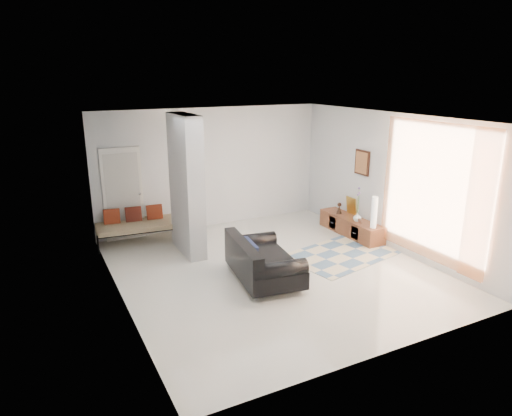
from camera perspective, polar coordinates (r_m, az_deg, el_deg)
name	(u,v)px	position (r m, az deg, el deg)	size (l,w,h in m)	color
floor	(273,270)	(8.63, 2.17, -7.70)	(6.00, 6.00, 0.00)	silver
ceiling	(275,118)	(7.91, 2.39, 11.15)	(6.00, 6.00, 0.00)	white
wall_back	(212,168)	(10.81, -5.52, 5.01)	(6.00, 6.00, 0.00)	silver
wall_front	(393,255)	(5.86, 16.77, -5.59)	(6.00, 6.00, 0.00)	silver
wall_left	(117,219)	(7.27, -17.01, -1.31)	(6.00, 6.00, 0.00)	silver
wall_right	(391,182)	(9.76, 16.54, 3.16)	(6.00, 6.00, 0.00)	silver
partition_column	(186,185)	(9.16, -8.69, 2.81)	(0.35, 1.20, 2.80)	#A6AAAE
hallway_door	(123,194)	(10.29, -16.31, 1.66)	(0.85, 0.06, 2.04)	white
curtain	(433,192)	(8.92, 21.20, 1.84)	(2.55, 2.55, 0.00)	#FB8C42
wall_art	(362,163)	(10.35, 13.14, 5.55)	(0.04, 0.45, 0.55)	#34170E
media_console	(351,226)	(10.59, 11.79, -2.22)	(0.45, 1.83, 0.80)	brown
loveseat	(261,262)	(8.08, 0.59, -6.71)	(1.19, 1.79, 0.76)	silver
daybed	(142,223)	(10.20, -14.09, -1.88)	(2.04, 1.02, 0.77)	black
area_rug	(341,254)	(9.47, 10.62, -5.69)	(2.18, 1.45, 0.01)	beige
cylinder_lamp	(374,212)	(9.87, 14.56, -0.53)	(0.12, 0.12, 0.67)	white
bronze_figurine	(339,208)	(10.76, 10.36, -0.02)	(0.13, 0.13, 0.26)	#301D15
vase	(357,217)	(10.28, 12.54, -1.12)	(0.18, 0.18, 0.19)	white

